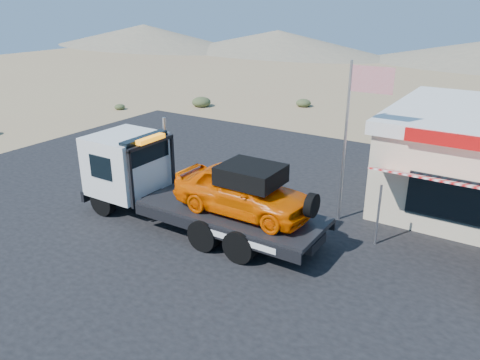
% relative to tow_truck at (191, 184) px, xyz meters
% --- Properties ---
extents(ground, '(120.00, 120.00, 0.00)m').
position_rel_tow_truck_xyz_m(ground, '(-0.30, -1.01, -1.71)').
color(ground, '#9B7B58').
rests_on(ground, ground).
extents(asphalt_lot, '(32.00, 24.00, 0.02)m').
position_rel_tow_truck_xyz_m(asphalt_lot, '(1.70, 1.99, -1.70)').
color(asphalt_lot, black).
rests_on(asphalt_lot, ground).
extents(tow_truck, '(9.49, 2.81, 3.17)m').
position_rel_tow_truck_xyz_m(tow_truck, '(0.00, 0.00, 0.00)').
color(tow_truck, black).
rests_on(tow_truck, asphalt_lot).
extents(flagpole, '(1.55, 0.10, 6.00)m').
position_rel_tow_truck_xyz_m(flagpole, '(4.64, 3.49, 2.06)').
color(flagpole, '#99999E').
rests_on(flagpole, asphalt_lot).
extents(desert_scrub, '(24.70, 32.95, 0.80)m').
position_rel_tow_truck_xyz_m(desert_scrub, '(-13.14, 8.47, -1.38)').
color(desert_scrub, '#354525').
rests_on(desert_scrub, ground).
extents(distant_hills, '(126.00, 48.00, 4.20)m').
position_rel_tow_truck_xyz_m(distant_hills, '(-10.07, 54.13, 0.18)').
color(distant_hills, '#726B59').
rests_on(distant_hills, ground).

